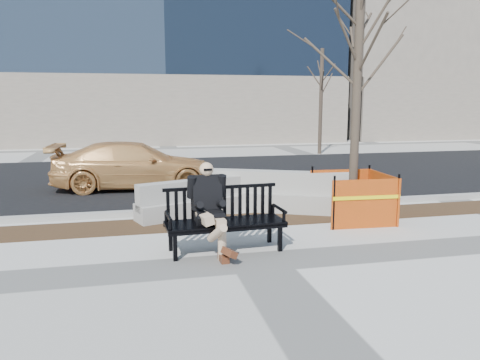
% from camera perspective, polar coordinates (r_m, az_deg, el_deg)
% --- Properties ---
extents(ground, '(120.00, 120.00, 0.00)m').
position_cam_1_polar(ground, '(7.70, 2.28, -9.88)').
color(ground, beige).
rests_on(ground, ground).
extents(mulch_strip, '(40.00, 1.20, 0.02)m').
position_cam_1_polar(mulch_strip, '(10.12, -1.57, -5.05)').
color(mulch_strip, '#47301C').
rests_on(mulch_strip, ground).
extents(asphalt_street, '(60.00, 10.40, 0.01)m').
position_cam_1_polar(asphalt_street, '(16.12, -5.90, 0.44)').
color(asphalt_street, black).
rests_on(asphalt_street, ground).
extents(curb, '(60.00, 0.25, 0.12)m').
position_cam_1_polar(curb, '(11.01, -2.55, -3.55)').
color(curb, '#9E9B93').
rests_on(curb, ground).
extents(bench, '(2.12, 0.86, 1.11)m').
position_cam_1_polar(bench, '(8.22, -1.81, -8.60)').
color(bench, black).
rests_on(bench, ground).
extents(seated_man, '(0.71, 1.12, 1.52)m').
position_cam_1_polar(seated_man, '(8.21, -3.82, -8.64)').
color(seated_man, black).
rests_on(seated_man, ground).
extents(tree_fence, '(2.32, 2.32, 5.51)m').
position_cam_1_polar(tree_fence, '(10.55, 13.40, -4.73)').
color(tree_fence, '#E34A14').
rests_on(tree_fence, ground).
extents(sedan, '(4.83, 2.18, 1.37)m').
position_cam_1_polar(sedan, '(14.25, -12.55, -0.98)').
color(sedan, tan).
rests_on(sedan, ground).
extents(jersey_barrier_left, '(2.95, 1.53, 0.84)m').
position_cam_1_polar(jersey_barrier_left, '(10.72, -4.90, -4.28)').
color(jersey_barrier_left, '#9A9790').
rests_on(jersey_barrier_left, ground).
extents(jersey_barrier_right, '(3.33, 2.00, 0.96)m').
position_cam_1_polar(jersey_barrier_right, '(11.11, 4.65, -3.77)').
color(jersey_barrier_right, '#A2A098').
rests_on(jersey_barrier_right, ground).
extents(far_tree_right, '(2.09, 2.09, 5.39)m').
position_cam_1_polar(far_tree_right, '(23.24, 9.63, 3.17)').
color(far_tree_right, '#45382C').
rests_on(far_tree_right, ground).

